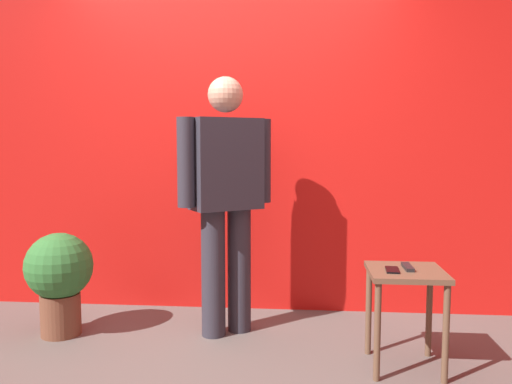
{
  "coord_description": "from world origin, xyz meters",
  "views": [
    {
      "loc": [
        0.52,
        -2.7,
        1.28
      ],
      "look_at": [
        0.24,
        0.55,
        0.97
      ],
      "focal_mm": 36.02,
      "sensor_mm": 36.0,
      "label": 1
    }
  ],
  "objects_px": {
    "standing_person": "(226,192)",
    "tv_remote": "(408,267)",
    "side_table": "(406,290)",
    "cell_phone": "(392,270)",
    "potted_plant": "(59,275)"
  },
  "relations": [
    {
      "from": "tv_remote",
      "to": "potted_plant",
      "type": "height_order",
      "value": "potted_plant"
    },
    {
      "from": "standing_person",
      "to": "side_table",
      "type": "relative_size",
      "value": 3.0
    },
    {
      "from": "standing_person",
      "to": "cell_phone",
      "type": "bearing_deg",
      "value": -25.87
    },
    {
      "from": "cell_phone",
      "to": "standing_person",
      "type": "bearing_deg",
      "value": 159.11
    },
    {
      "from": "standing_person",
      "to": "tv_remote",
      "type": "relative_size",
      "value": 10.04
    },
    {
      "from": "tv_remote",
      "to": "potted_plant",
      "type": "bearing_deg",
      "value": 172.63
    },
    {
      "from": "standing_person",
      "to": "cell_phone",
      "type": "xyz_separation_m",
      "value": [
        1.0,
        -0.49,
        -0.38
      ]
    },
    {
      "from": "tv_remote",
      "to": "side_table",
      "type": "bearing_deg",
      "value": -117.52
    },
    {
      "from": "side_table",
      "to": "cell_phone",
      "type": "xyz_separation_m",
      "value": [
        -0.08,
        -0.03,
        0.12
      ]
    },
    {
      "from": "side_table",
      "to": "potted_plant",
      "type": "height_order",
      "value": "potted_plant"
    },
    {
      "from": "potted_plant",
      "to": "cell_phone",
      "type": "bearing_deg",
      "value": -9.48
    },
    {
      "from": "cell_phone",
      "to": "potted_plant",
      "type": "xyz_separation_m",
      "value": [
        -2.1,
        0.35,
        -0.17
      ]
    },
    {
      "from": "standing_person",
      "to": "tv_remote",
      "type": "xyz_separation_m",
      "value": [
        1.1,
        -0.43,
        -0.38
      ]
    },
    {
      "from": "tv_remote",
      "to": "potted_plant",
      "type": "relative_size",
      "value": 0.25
    },
    {
      "from": "side_table",
      "to": "standing_person",
      "type": "bearing_deg",
      "value": 157.3
    }
  ]
}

